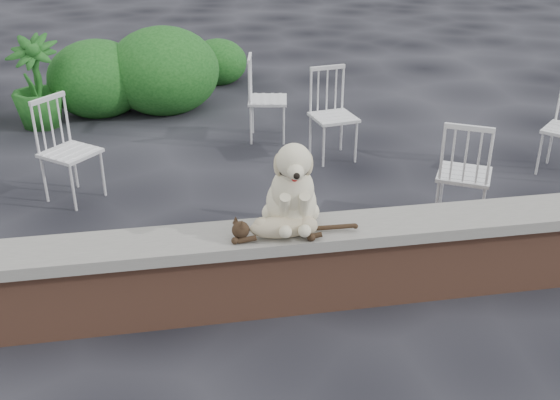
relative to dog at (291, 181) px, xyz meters
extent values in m
plane|color=black|center=(0.76, -0.06, -0.89)|extent=(60.00, 60.00, 0.00)
cube|color=brown|center=(0.76, -0.06, -0.64)|extent=(6.00, 0.30, 0.50)
cube|color=slate|center=(0.76, -0.06, -0.35)|extent=(6.20, 0.40, 0.08)
imported|color=#144615|center=(-2.23, 4.02, -0.36)|extent=(0.73, 0.73, 1.07)
ellipsoid|color=#144615|center=(-1.58, 4.42, -0.46)|extent=(1.22, 1.12, 0.97)
ellipsoid|color=#144615|center=(-0.77, 4.42, -0.40)|extent=(1.39, 1.28, 1.10)
ellipsoid|color=#144615|center=(0.00, 5.55, -0.60)|extent=(0.84, 0.77, 0.66)
camera|label=1|loc=(-0.73, -3.69, 1.71)|focal=41.56mm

